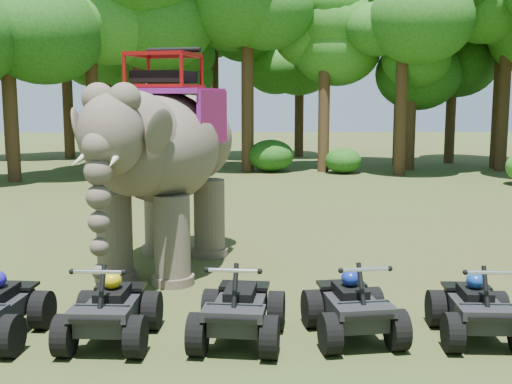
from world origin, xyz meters
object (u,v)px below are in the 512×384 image
at_px(elephant, 164,160).
at_px(atv_2, 239,300).
at_px(atv_3, 353,298).
at_px(atv_1, 110,301).
at_px(atv_4, 477,300).

xyz_separation_m(elephant, atv_2, (1.60, -4.30, -1.68)).
bearing_deg(atv_3, elephant, 121.08).
bearing_deg(elephant, atv_2, -54.46).
bearing_deg(atv_2, elephant, 118.10).
bearing_deg(atv_1, atv_2, 3.00).
xyz_separation_m(elephant, atv_4, (5.21, -4.26, -1.72)).
height_order(atv_2, atv_4, atv_2).
bearing_deg(atv_1, elephant, 89.62).
height_order(atv_3, atv_4, atv_3).
distance_m(atv_3, atv_4, 1.88).
height_order(atv_1, atv_4, atv_1).
xyz_separation_m(atv_1, atv_2, (1.92, -0.03, 0.01)).
bearing_deg(atv_3, atv_1, 173.94).
distance_m(elephant, atv_3, 5.61).
bearing_deg(atv_3, atv_2, 176.56).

